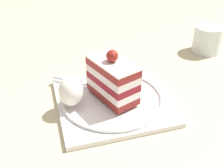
% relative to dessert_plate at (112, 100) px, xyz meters
% --- Properties ---
extents(ground_plane, '(2.40, 2.40, 0.00)m').
position_rel_dessert_plate_xyz_m(ground_plane, '(-0.03, -0.01, -0.01)').
color(ground_plane, '#C8B993').
extents(dessert_plate, '(0.25, 0.25, 0.02)m').
position_rel_dessert_plate_xyz_m(dessert_plate, '(0.00, 0.00, 0.00)').
color(dessert_plate, white).
rests_on(dessert_plate, ground_plane).
extents(cake_slice, '(0.10, 0.12, 0.10)m').
position_rel_dessert_plate_xyz_m(cake_slice, '(-0.00, -0.00, 0.05)').
color(cake_slice, maroon).
rests_on(cake_slice, dessert_plate).
extents(whipped_cream_dollop, '(0.05, 0.05, 0.06)m').
position_rel_dessert_plate_xyz_m(whipped_cream_dollop, '(0.08, 0.01, 0.04)').
color(whipped_cream_dollop, white).
rests_on(whipped_cream_dollop, dessert_plate).
extents(fork, '(0.10, 0.06, 0.00)m').
position_rel_dessert_plate_xyz_m(fork, '(0.07, -0.06, 0.01)').
color(fork, silver).
rests_on(fork, dessert_plate).
extents(drink_glass_near, '(0.08, 0.08, 0.07)m').
position_rel_dessert_plate_xyz_m(drink_glass_near, '(-0.30, -0.21, 0.02)').
color(drink_glass_near, silver).
rests_on(drink_glass_near, ground_plane).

